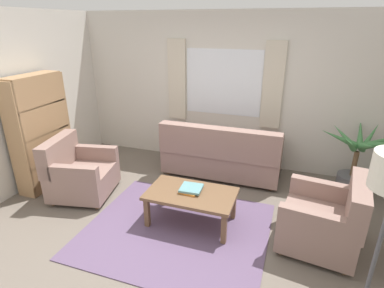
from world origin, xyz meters
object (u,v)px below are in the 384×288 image
coffee_table (191,196)px  bookshelf (44,138)px  armchair_left (79,173)px  armchair_right (326,220)px  couch (221,155)px  potted_plant (356,163)px  book_stack_on_table (191,189)px

coffee_table → bookshelf: (-2.47, 0.26, 0.39)m
armchair_left → armchair_right: (3.35, -0.06, 0.00)m
couch → potted_plant: (2.00, 0.10, 0.13)m
armchair_right → bookshelf: bookshelf is taller
armchair_left → book_stack_on_table: armchair_left is taller
couch → armchair_left: bearing=35.2°
armchair_left → couch: bearing=-66.6°
book_stack_on_table → potted_plant: 2.51m
book_stack_on_table → bookshelf: size_ratio=0.17×
bookshelf → armchair_left: bearing=78.7°
couch → armchair_left: (-1.82, -1.28, -0.01)m
couch → coffee_table: bearing=88.7°
armchair_left → armchair_right: size_ratio=1.05×
armchair_right → couch: bearing=-123.4°
coffee_table → potted_plant: bearing=36.5°
armchair_right → coffee_table: size_ratio=0.86×
coffee_table → book_stack_on_table: book_stack_on_table is taller
armchair_left → coffee_table: (1.78, -0.12, 0.03)m
armchair_right → bookshelf: 4.06m
coffee_table → book_stack_on_table: 0.10m
book_stack_on_table → potted_plant: size_ratio=0.26×
armchair_left → potted_plant: bearing=-81.9°
potted_plant → coffee_table: bearing=-143.5°
armchair_left → potted_plant: 4.06m
armchair_left → coffee_table: 1.79m
couch → armchair_left: 2.22m
couch → coffee_table: (-0.03, -1.40, 0.01)m
potted_plant → armchair_right: bearing=-107.9°
couch → potted_plant: potted_plant is taller
potted_plant → bookshelf: 4.68m
armchair_right → potted_plant: potted_plant is taller
coffee_table → armchair_left: bearing=176.1°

